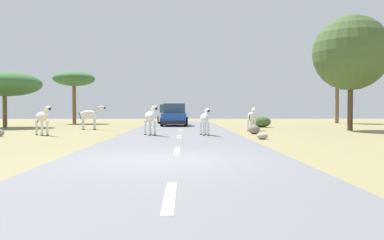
{
  "coord_description": "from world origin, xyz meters",
  "views": [
    {
      "loc": [
        0.48,
        -9.33,
        1.29
      ],
      "look_at": [
        0.88,
        7.91,
        0.83
      ],
      "focal_mm": 34.87,
      "sensor_mm": 36.0,
      "label": 1
    }
  ],
  "objects_px": {
    "tree_2": "(74,79)",
    "zebra_3": "(205,118)",
    "zebra_0": "(151,117)",
    "zebra_4": "(90,115)",
    "car_1": "(175,116)",
    "tree_6": "(351,53)",
    "zebra_2": "(252,116)",
    "zebra_1": "(43,117)",
    "car_0": "(169,115)",
    "rock_1": "(262,136)",
    "bush_0": "(262,122)",
    "tree_1": "(5,84)",
    "rock_0": "(254,130)",
    "tree_0": "(337,68)"
  },
  "relations": [
    {
      "from": "car_0",
      "to": "rock_1",
      "type": "distance_m",
      "value": 19.77
    },
    {
      "from": "tree_0",
      "to": "bush_0",
      "type": "distance_m",
      "value": 13.16
    },
    {
      "from": "car_1",
      "to": "rock_0",
      "type": "relative_size",
      "value": 6.99
    },
    {
      "from": "zebra_4",
      "to": "zebra_3",
      "type": "bearing_deg",
      "value": 46.62
    },
    {
      "from": "zebra_0",
      "to": "rock_1",
      "type": "height_order",
      "value": "zebra_0"
    },
    {
      "from": "car_0",
      "to": "tree_2",
      "type": "relative_size",
      "value": 0.89
    },
    {
      "from": "zebra_1",
      "to": "rock_0",
      "type": "height_order",
      "value": "zebra_1"
    },
    {
      "from": "tree_2",
      "to": "bush_0",
      "type": "relative_size",
      "value": 3.67
    },
    {
      "from": "tree_0",
      "to": "bush_0",
      "type": "height_order",
      "value": "tree_0"
    },
    {
      "from": "zebra_0",
      "to": "tree_1",
      "type": "distance_m",
      "value": 14.91
    },
    {
      "from": "zebra_2",
      "to": "zebra_3",
      "type": "distance_m",
      "value": 5.76
    },
    {
      "from": "car_1",
      "to": "tree_6",
      "type": "distance_m",
      "value": 13.42
    },
    {
      "from": "car_1",
      "to": "rock_0",
      "type": "xyz_separation_m",
      "value": [
        4.49,
        -9.56,
        -0.62
      ]
    },
    {
      "from": "zebra_4",
      "to": "tree_2",
      "type": "xyz_separation_m",
      "value": [
        -4.25,
        11.03,
        3.22
      ]
    },
    {
      "from": "zebra_3",
      "to": "tree_0",
      "type": "bearing_deg",
      "value": -137.59
    },
    {
      "from": "car_0",
      "to": "zebra_4",
      "type": "bearing_deg",
      "value": -114.91
    },
    {
      "from": "zebra_2",
      "to": "tree_2",
      "type": "distance_m",
      "value": 19.6
    },
    {
      "from": "tree_0",
      "to": "rock_0",
      "type": "relative_size",
      "value": 11.15
    },
    {
      "from": "tree_2",
      "to": "rock_1",
      "type": "bearing_deg",
      "value": -54.37
    },
    {
      "from": "zebra_1",
      "to": "rock_0",
      "type": "relative_size",
      "value": 2.47
    },
    {
      "from": "car_1",
      "to": "tree_2",
      "type": "height_order",
      "value": "tree_2"
    },
    {
      "from": "zebra_1",
      "to": "tree_6",
      "type": "relative_size",
      "value": 0.22
    },
    {
      "from": "tree_1",
      "to": "tree_6",
      "type": "bearing_deg",
      "value": -10.78
    },
    {
      "from": "zebra_1",
      "to": "tree_0",
      "type": "xyz_separation_m",
      "value": [
        22.09,
        16.85,
        4.43
      ]
    },
    {
      "from": "zebra_0",
      "to": "rock_1",
      "type": "xyz_separation_m",
      "value": [
        5.09,
        -1.96,
        -0.82
      ]
    },
    {
      "from": "car_1",
      "to": "rock_1",
      "type": "height_order",
      "value": "car_1"
    },
    {
      "from": "zebra_1",
      "to": "tree_2",
      "type": "xyz_separation_m",
      "value": [
        -3.23,
        16.59,
        3.28
      ]
    },
    {
      "from": "tree_6",
      "to": "zebra_2",
      "type": "bearing_deg",
      "value": -179.48
    },
    {
      "from": "zebra_2",
      "to": "rock_0",
      "type": "relative_size",
      "value": 2.42
    },
    {
      "from": "zebra_4",
      "to": "zebra_0",
      "type": "bearing_deg",
      "value": 33.71
    },
    {
      "from": "zebra_1",
      "to": "rock_0",
      "type": "distance_m",
      "value": 11.0
    },
    {
      "from": "rock_1",
      "to": "tree_2",
      "type": "bearing_deg",
      "value": 125.63
    },
    {
      "from": "tree_1",
      "to": "bush_0",
      "type": "xyz_separation_m",
      "value": [
        18.94,
        0.21,
        -2.79
      ]
    },
    {
      "from": "zebra_0",
      "to": "car_0",
      "type": "bearing_deg",
      "value": -114.2
    },
    {
      "from": "tree_6",
      "to": "bush_0",
      "type": "distance_m",
      "value": 7.9
    },
    {
      "from": "car_0",
      "to": "tree_2",
      "type": "bearing_deg",
      "value": 177.52
    },
    {
      "from": "zebra_4",
      "to": "bush_0",
      "type": "relative_size",
      "value": 1.3
    },
    {
      "from": "zebra_0",
      "to": "rock_0",
      "type": "bearing_deg",
      "value": 173.1
    },
    {
      "from": "zebra_1",
      "to": "zebra_3",
      "type": "distance_m",
      "value": 8.24
    },
    {
      "from": "bush_0",
      "to": "rock_1",
      "type": "height_order",
      "value": "bush_0"
    },
    {
      "from": "zebra_3",
      "to": "car_1",
      "type": "xyz_separation_m",
      "value": [
        -1.74,
        11.21,
        -0.03
      ]
    },
    {
      "from": "zebra_1",
      "to": "car_0",
      "type": "relative_size",
      "value": 0.35
    },
    {
      "from": "tree_0",
      "to": "tree_2",
      "type": "xyz_separation_m",
      "value": [
        -25.32,
        -0.26,
        -1.15
      ]
    },
    {
      "from": "bush_0",
      "to": "rock_1",
      "type": "relative_size",
      "value": 2.73
    },
    {
      "from": "zebra_1",
      "to": "car_1",
      "type": "relative_size",
      "value": 0.35
    },
    {
      "from": "zebra_1",
      "to": "car_0",
      "type": "height_order",
      "value": "car_0"
    },
    {
      "from": "zebra_1",
      "to": "bush_0",
      "type": "height_order",
      "value": "zebra_1"
    },
    {
      "from": "tree_2",
      "to": "zebra_3",
      "type": "bearing_deg",
      "value": -56.72
    },
    {
      "from": "zebra_0",
      "to": "zebra_4",
      "type": "bearing_deg",
      "value": -78.03
    },
    {
      "from": "bush_0",
      "to": "rock_0",
      "type": "bearing_deg",
      "value": -104.72
    }
  ]
}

